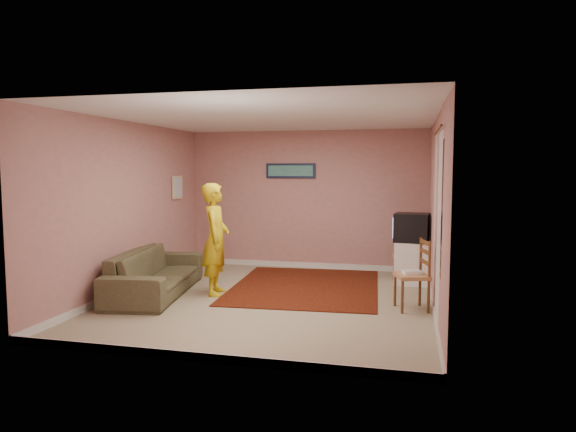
% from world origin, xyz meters
% --- Properties ---
extents(ground, '(5.00, 5.00, 0.00)m').
position_xyz_m(ground, '(0.00, 0.00, 0.00)').
color(ground, gray).
rests_on(ground, ground).
extents(wall_back, '(4.50, 0.02, 2.60)m').
position_xyz_m(wall_back, '(0.00, 2.50, 1.30)').
color(wall_back, tan).
rests_on(wall_back, ground).
extents(wall_front, '(4.50, 0.02, 2.60)m').
position_xyz_m(wall_front, '(0.00, -2.50, 1.30)').
color(wall_front, tan).
rests_on(wall_front, ground).
extents(wall_left, '(0.02, 5.00, 2.60)m').
position_xyz_m(wall_left, '(-2.25, 0.00, 1.30)').
color(wall_left, tan).
rests_on(wall_left, ground).
extents(wall_right, '(0.02, 5.00, 2.60)m').
position_xyz_m(wall_right, '(2.25, 0.00, 1.30)').
color(wall_right, tan).
rests_on(wall_right, ground).
extents(ceiling, '(4.50, 5.00, 0.02)m').
position_xyz_m(ceiling, '(0.00, 0.00, 2.60)').
color(ceiling, white).
rests_on(ceiling, wall_back).
extents(baseboard_back, '(4.50, 0.02, 0.10)m').
position_xyz_m(baseboard_back, '(0.00, 2.49, 0.05)').
color(baseboard_back, silver).
rests_on(baseboard_back, ground).
extents(baseboard_front, '(4.50, 0.02, 0.10)m').
position_xyz_m(baseboard_front, '(0.00, -2.49, 0.05)').
color(baseboard_front, silver).
rests_on(baseboard_front, ground).
extents(baseboard_left, '(0.02, 5.00, 0.10)m').
position_xyz_m(baseboard_left, '(-2.24, 0.00, 0.05)').
color(baseboard_left, silver).
rests_on(baseboard_left, ground).
extents(baseboard_right, '(0.02, 5.00, 0.10)m').
position_xyz_m(baseboard_right, '(2.24, 0.00, 0.05)').
color(baseboard_right, silver).
rests_on(baseboard_right, ground).
extents(window, '(0.01, 1.10, 1.50)m').
position_xyz_m(window, '(2.24, -0.90, 1.45)').
color(window, black).
rests_on(window, wall_right).
extents(curtain_sheer, '(0.01, 0.75, 2.10)m').
position_xyz_m(curtain_sheer, '(2.23, -1.05, 1.25)').
color(curtain_sheer, silver).
rests_on(curtain_sheer, wall_right).
extents(curtain_floral, '(0.01, 0.35, 2.10)m').
position_xyz_m(curtain_floral, '(2.21, -0.35, 1.25)').
color(curtain_floral, '#F2E5CE').
rests_on(curtain_floral, wall_right).
extents(curtain_rod, '(0.02, 1.40, 0.02)m').
position_xyz_m(curtain_rod, '(2.20, -0.90, 2.32)').
color(curtain_rod, '#5B311B').
rests_on(curtain_rod, wall_right).
extents(picture_back, '(0.95, 0.04, 0.28)m').
position_xyz_m(picture_back, '(-0.30, 2.47, 1.85)').
color(picture_back, '#131A35').
rests_on(picture_back, wall_back).
extents(picture_left, '(0.04, 0.38, 0.42)m').
position_xyz_m(picture_left, '(-2.22, 1.60, 1.55)').
color(picture_left, beige).
rests_on(picture_left, wall_left).
extents(area_rug, '(2.44, 2.98, 0.02)m').
position_xyz_m(area_rug, '(0.31, 0.91, 0.01)').
color(area_rug, black).
rests_on(area_rug, ground).
extents(tv_cabinet, '(0.55, 0.50, 0.69)m').
position_xyz_m(tv_cabinet, '(1.95, 1.55, 0.35)').
color(tv_cabinet, white).
rests_on(tv_cabinet, ground).
extents(crt_tv, '(0.60, 0.55, 0.47)m').
position_xyz_m(crt_tv, '(1.94, 1.55, 0.93)').
color(crt_tv, black).
rests_on(crt_tv, tv_cabinet).
extents(chair_a, '(0.44, 0.42, 0.48)m').
position_xyz_m(chair_a, '(1.86, 1.62, 0.54)').
color(chair_a, tan).
rests_on(chair_a, ground).
extents(dvd_player, '(0.36, 0.29, 0.05)m').
position_xyz_m(dvd_player, '(1.86, 1.62, 0.48)').
color(dvd_player, '#A3A3A7').
rests_on(dvd_player, chair_a).
extents(blue_throw, '(0.42, 0.05, 0.44)m').
position_xyz_m(blue_throw, '(1.86, 1.81, 0.72)').
color(blue_throw, '#82B2D5').
rests_on(blue_throw, chair_a).
extents(chair_b, '(0.51, 0.53, 0.52)m').
position_xyz_m(chair_b, '(1.95, -0.07, 0.58)').
color(chair_b, tan).
rests_on(chair_b, ground).
extents(game_console, '(0.28, 0.24, 0.05)m').
position_xyz_m(game_console, '(1.95, -0.07, 0.51)').
color(game_console, white).
rests_on(game_console, chair_b).
extents(sofa, '(1.24, 2.39, 0.66)m').
position_xyz_m(sofa, '(-1.80, -0.07, 0.33)').
color(sofa, brown).
rests_on(sofa, ground).
extents(person, '(0.52, 0.68, 1.68)m').
position_xyz_m(person, '(-0.91, 0.14, 0.84)').
color(person, gold).
rests_on(person, ground).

